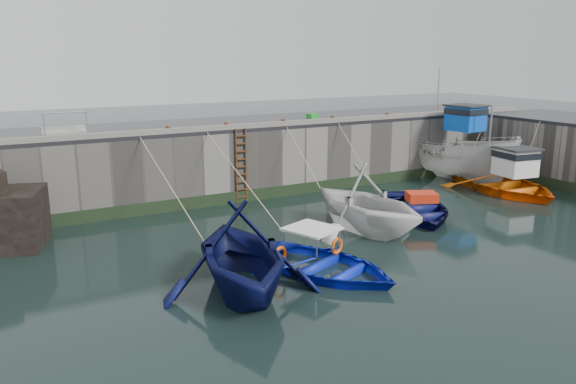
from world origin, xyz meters
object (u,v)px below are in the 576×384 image
ladder (241,166)px  bollard_b (226,126)px  boat_near_blue (325,273)px  boat_near_navy (414,214)px  boat_far_orange (505,183)px  boat_near_blacktrim (365,230)px  bollard_d (332,119)px  bollard_a (168,130)px  bollard_c (283,122)px  bollard_e (387,116)px  boat_far_white (453,155)px  boat_near_white (241,291)px  fish_crate (313,116)px

ladder → bollard_b: (-0.50, 0.34, 1.71)m
boat_near_blue → boat_near_navy: size_ratio=0.92×
boat_near_blue → boat_far_orange: boat_far_orange is taller
boat_near_blacktrim → bollard_d: size_ratio=18.52×
boat_near_blue → bollard_a: 9.63m
bollard_c → bollard_e: same height
bollard_b → boat_far_white: bearing=-5.6°
boat_near_white → boat_far_white: size_ratio=0.67×
boat_near_white → bollard_e: (11.89, 8.86, 3.30)m
boat_near_navy → boat_far_white: 7.62m
boat_near_navy → fish_crate: (-0.66, 6.76, 3.31)m
boat_near_navy → bollard_b: bearing=161.1°
ladder → boat_far_white: bearing=-4.2°
bollard_d → boat_near_blue: bearing=-124.1°
boat_near_navy → boat_far_orange: boat_far_orange is taller
bollard_c → bollard_e: size_ratio=1.00×
boat_near_white → boat_near_blacktrim: bearing=36.3°
ladder → boat_far_orange: boat_far_orange is taller
boat_far_white → bollard_e: boat_far_white is taller
bollard_b → bollard_e: size_ratio=1.00×
boat_near_blacktrim → bollard_e: size_ratio=18.52×
boat_near_navy → bollard_c: (-3.03, 5.39, 3.30)m
boat_near_navy → bollard_c: bollard_c is taller
boat_far_white → bollard_b: 12.19m
boat_near_blue → bollard_e: (9.22, 8.87, 3.30)m
boat_far_orange → bollard_c: (-9.29, 4.45, 2.90)m
ladder → boat_near_blacktrim: ladder is taller
bollard_c → bollard_a: bearing=180.0°
fish_crate → boat_far_orange: bearing=-54.4°
boat_far_white → bollard_d: (-6.65, 1.17, 2.09)m
boat_near_white → bollard_a: size_ratio=18.61×
boat_far_white → ladder: bearing=169.1°
boat_near_blacktrim → bollard_a: bollard_a is taller
boat_far_orange → bollard_c: size_ratio=23.29×
boat_near_white → bollard_c: (6.09, 8.86, 3.30)m
bollard_b → fish_crate: bearing=15.1°
boat_near_blue → boat_far_orange: size_ratio=0.71×
boat_near_blue → boat_far_white: size_ratio=0.60×
ladder → boat_far_white: boat_far_white is taller
boat_near_navy → bollard_b: (-5.73, 5.39, 3.30)m
ladder → boat_near_blue: size_ratio=0.69×
bollard_a → bollard_e: (11.00, 0.00, 0.00)m
boat_near_blacktrim → boat_near_white: bearing=-163.3°
ladder → bollard_b: bollard_b is taller
boat_near_navy → ladder: bearing=160.4°
boat_near_white → boat_near_navy: size_ratio=1.03×
fish_crate → boat_near_navy: bearing=-98.8°
fish_crate → boat_far_white: bearing=-34.6°
boat_far_orange → bollard_c: bearing=162.6°
bollard_a → boat_far_orange: bearing=-17.1°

